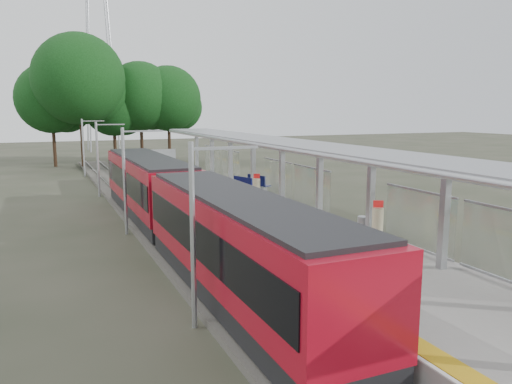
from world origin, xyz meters
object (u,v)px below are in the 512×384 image
at_px(info_pillar_far, 257,192).
at_px(bench_far, 258,183).
at_px(bench_mid, 245,185).
at_px(info_pillar_near, 377,228).
at_px(train, 181,206).
at_px(litter_bin, 363,227).

bearing_deg(info_pillar_far, bench_far, 78.60).
bearing_deg(info_pillar_far, bench_mid, 92.22).
xyz_separation_m(info_pillar_near, info_pillar_far, (-0.66, 9.93, -0.05)).
distance_m(train, bench_mid, 9.32).
distance_m(info_pillar_near, info_pillar_far, 9.95).
xyz_separation_m(train, info_pillar_near, (5.96, -6.23, -0.23)).
height_order(bench_mid, bench_far, bench_far).
bearing_deg(bench_far, bench_mid, -175.23).
height_order(train, bench_mid, train).
relative_size(info_pillar_far, litter_bin, 1.97).
xyz_separation_m(train, bench_far, (7.10, 7.58, -0.45)).
bearing_deg(litter_bin, info_pillar_far, 98.23).
height_order(train, litter_bin, train).
height_order(bench_far, litter_bin, bench_far).
xyz_separation_m(info_pillar_near, litter_bin, (0.53, 1.66, -0.37)).
xyz_separation_m(bench_far, litter_bin, (-0.60, -12.14, -0.15)).
bearing_deg(train, info_pillar_near, -46.24).
bearing_deg(info_pillar_near, info_pillar_far, 118.35).
relative_size(train, info_pillar_far, 15.58).
bearing_deg(bench_mid, info_pillar_far, -120.80).
bearing_deg(bench_far, litter_bin, -110.05).
height_order(bench_mid, info_pillar_near, info_pillar_near).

